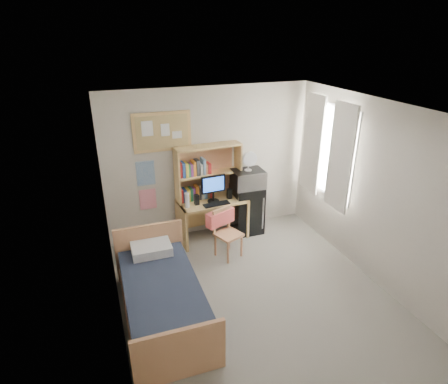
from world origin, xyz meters
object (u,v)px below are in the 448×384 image
object	(u,v)px
bed	(163,301)
desk_fan	(248,162)
desk_chair	(229,234)
bulletin_board	(162,132)
speaker_right	(229,194)
speaker_left	(197,200)
mini_fridge	(247,209)
microwave	(248,179)
monitor	(213,189)
desk	(212,219)

from	to	relation	value
bed	desk_fan	size ratio (longest dim) A/B	6.02
desk_chair	bulletin_board	bearing A→B (deg)	107.17
speaker_right	speaker_left	bearing A→B (deg)	180.00
speaker_left	desk_fan	bearing A→B (deg)	1.80
bulletin_board	mini_fridge	distance (m)	2.05
bulletin_board	desk_fan	world-z (taller)	bulletin_board
speaker_right	desk_chair	bearing A→B (deg)	-115.59
speaker_right	microwave	distance (m)	0.42
mini_fridge	monitor	bearing A→B (deg)	-170.47
speaker_right	desk_fan	size ratio (longest dim) A/B	0.57
bulletin_board	speaker_right	distance (m)	1.54
desk	microwave	xyz separation A→B (m)	(0.67, 0.02, 0.66)
microwave	desk	bearing A→B (deg)	-177.32
monitor	bed	bearing A→B (deg)	-130.55
bed	speaker_right	world-z (taller)	speaker_right
bulletin_board	desk_chair	size ratio (longest dim) A/B	1.16
mini_fridge	speaker_right	bearing A→B (deg)	-167.00
mini_fridge	monitor	world-z (taller)	monitor
desk_chair	microwave	bearing A→B (deg)	25.62
desk_chair	mini_fridge	world-z (taller)	mini_fridge
desk	desk_chair	size ratio (longest dim) A/B	1.44
mini_fridge	speaker_right	distance (m)	0.54
bed	desk	bearing A→B (deg)	55.03
speaker_right	microwave	size ratio (longest dim) A/B	0.34
mini_fridge	bulletin_board	bearing A→B (deg)	170.72
bulletin_board	speaker_right	bearing A→B (deg)	-18.06
speaker_right	microwave	bearing A→B (deg)	4.74
mini_fridge	monitor	xyz separation A→B (m)	(-0.66, -0.10, 0.52)
desk	desk_chair	bearing A→B (deg)	-88.90
monitor	speaker_left	bearing A→B (deg)	180.00
desk_chair	bed	bearing A→B (deg)	-162.78
desk_chair	mini_fridge	xyz separation A→B (m)	(0.61, 0.69, 0.03)
desk	speaker_right	bearing A→B (deg)	-11.31
desk_fan	desk_chair	bearing A→B (deg)	-130.82
bulletin_board	speaker_right	world-z (taller)	bulletin_board
mini_fridge	bed	size ratio (longest dim) A/B	0.46
bulletin_board	speaker_left	distance (m)	1.24
monitor	speaker_right	size ratio (longest dim) A/B	2.51
mini_fridge	microwave	xyz separation A→B (m)	(-0.00, -0.02, 0.59)
bulletin_board	speaker_left	xyz separation A→B (m)	(0.43, -0.38, -1.10)
desk	bed	size ratio (longest dim) A/B	0.62
desk_chair	desk_fan	distance (m)	1.30
desk_chair	microwave	world-z (taller)	microwave
mini_fridge	speaker_right	world-z (taller)	speaker_right
desk_chair	desk_fan	bearing A→B (deg)	25.62
speaker_left	monitor	bearing A→B (deg)	-0.00
desk_chair	speaker_right	size ratio (longest dim) A/B	4.51
monitor	speaker_right	distance (m)	0.33
bed	speaker_left	world-z (taller)	speaker_left
desk_chair	speaker_left	world-z (taller)	speaker_left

